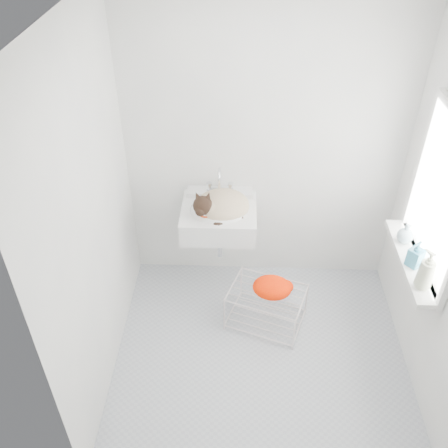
{
  "coord_description": "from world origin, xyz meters",
  "views": [
    {
      "loc": [
        -0.19,
        -2.4,
        3.11
      ],
      "look_at": [
        -0.3,
        0.5,
        0.88
      ],
      "focal_mm": 39.55,
      "sensor_mm": 36.0,
      "label": 1
    }
  ],
  "objects_px": {
    "sink": "(219,208)",
    "bottle_c": "(403,241)",
    "cat": "(220,205)",
    "wire_rack": "(266,309)",
    "bottle_b": "(413,265)",
    "bottle_a": "(421,286)"
  },
  "relations": [
    {
      "from": "cat",
      "to": "bottle_c",
      "type": "relative_size",
      "value": 3.26
    },
    {
      "from": "bottle_c",
      "to": "cat",
      "type": "bearing_deg",
      "value": 165.78
    },
    {
      "from": "bottle_a",
      "to": "bottle_b",
      "type": "height_order",
      "value": "bottle_a"
    },
    {
      "from": "bottle_a",
      "to": "bottle_c",
      "type": "xyz_separation_m",
      "value": [
        0.0,
        0.46,
        0.0
      ]
    },
    {
      "from": "cat",
      "to": "bottle_c",
      "type": "height_order",
      "value": "cat"
    },
    {
      "from": "bottle_a",
      "to": "sink",
      "type": "bearing_deg",
      "value": 148.85
    },
    {
      "from": "bottle_a",
      "to": "bottle_b",
      "type": "distance_m",
      "value": 0.21
    },
    {
      "from": "sink",
      "to": "cat",
      "type": "height_order",
      "value": "cat"
    },
    {
      "from": "cat",
      "to": "bottle_a",
      "type": "height_order",
      "value": "cat"
    },
    {
      "from": "bottle_a",
      "to": "bottle_c",
      "type": "distance_m",
      "value": 0.46
    },
    {
      "from": "cat",
      "to": "bottle_a",
      "type": "xyz_separation_m",
      "value": [
        1.34,
        -0.8,
        -0.04
      ]
    },
    {
      "from": "cat",
      "to": "bottle_b",
      "type": "height_order",
      "value": "cat"
    },
    {
      "from": "bottle_a",
      "to": "bottle_b",
      "type": "xyz_separation_m",
      "value": [
        0.0,
        0.21,
        0.0
      ]
    },
    {
      "from": "sink",
      "to": "bottle_b",
      "type": "relative_size",
      "value": 2.98
    },
    {
      "from": "wire_rack",
      "to": "bottle_b",
      "type": "bearing_deg",
      "value": -12.5
    },
    {
      "from": "sink",
      "to": "bottle_c",
      "type": "bearing_deg",
      "value": -14.79
    },
    {
      "from": "wire_rack",
      "to": "bottle_b",
      "type": "distance_m",
      "value": 1.2
    },
    {
      "from": "cat",
      "to": "bottle_b",
      "type": "xyz_separation_m",
      "value": [
        1.34,
        -0.59,
        -0.04
      ]
    },
    {
      "from": "sink",
      "to": "bottle_c",
      "type": "distance_m",
      "value": 1.4
    },
    {
      "from": "sink",
      "to": "bottle_c",
      "type": "relative_size",
      "value": 3.92
    },
    {
      "from": "sink",
      "to": "bottle_a",
      "type": "bearing_deg",
      "value": -31.15
    },
    {
      "from": "sink",
      "to": "bottle_a",
      "type": "distance_m",
      "value": 1.58
    }
  ]
}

